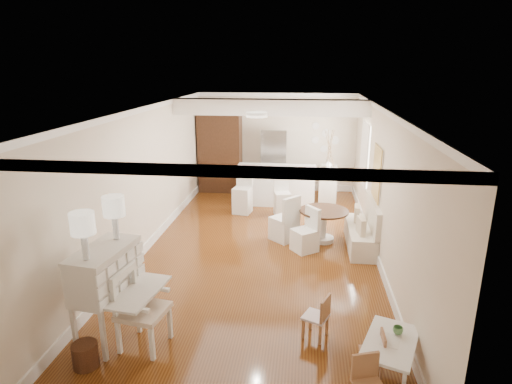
% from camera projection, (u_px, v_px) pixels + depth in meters
% --- Properties ---
extents(room, '(9.00, 9.04, 2.82)m').
position_uv_depth(room, '(264.00, 150.00, 8.19)').
color(room, brown).
rests_on(room, ground).
extents(secretary_bureau, '(1.16, 1.17, 1.31)m').
position_uv_depth(secretary_bureau, '(108.00, 294.00, 5.65)').
color(secretary_bureau, silver).
rests_on(secretary_bureau, ground).
extents(gustavian_armchair, '(0.70, 0.70, 1.06)m').
position_uv_depth(gustavian_armchair, '(143.00, 310.00, 5.50)').
color(gustavian_armchair, white).
rests_on(gustavian_armchair, ground).
extents(wicker_basket, '(0.38, 0.38, 0.31)m').
position_uv_depth(wicker_basket, '(85.00, 355.00, 5.22)').
color(wicker_basket, '#4D2A18').
rests_on(wicker_basket, ground).
extents(kids_table, '(0.84, 1.06, 0.46)m').
position_uv_depth(kids_table, '(389.00, 357.00, 5.06)').
color(kids_table, white).
rests_on(kids_table, ground).
extents(kids_chair_a, '(0.28, 0.28, 0.57)m').
position_uv_depth(kids_chair_a, '(372.00, 353.00, 5.06)').
color(kids_chair_a, '#A26D49').
rests_on(kids_chair_a, ground).
extents(kids_chair_b, '(0.41, 0.41, 0.64)m').
position_uv_depth(kids_chair_b, '(316.00, 316.00, 5.74)').
color(kids_chair_b, '#A27049').
rests_on(kids_chair_b, ground).
extents(banquette, '(0.52, 1.60, 0.98)m').
position_uv_depth(banquette, '(361.00, 224.00, 8.56)').
color(banquette, silver).
rests_on(banquette, ground).
extents(dining_table, '(1.12, 1.12, 0.69)m').
position_uv_depth(dining_table, '(323.00, 226.00, 8.89)').
color(dining_table, '#412515').
rests_on(dining_table, ground).
extents(slip_chair_near, '(0.60, 0.59, 0.88)m').
position_uv_depth(slip_chair_near, '(305.00, 230.00, 8.40)').
color(slip_chair_near, white).
rests_on(slip_chair_near, ground).
extents(slip_chair_far, '(0.67, 0.67, 0.98)m').
position_uv_depth(slip_chair_far, '(284.00, 218.00, 8.92)').
color(slip_chair_far, white).
rests_on(slip_chair_far, ground).
extents(breakfast_counter, '(2.05, 0.65, 1.03)m').
position_uv_depth(breakfast_counter, '(276.00, 185.00, 11.24)').
color(breakfast_counter, white).
rests_on(breakfast_counter, ground).
extents(bar_stool_left, '(0.48, 0.48, 1.03)m').
position_uv_depth(bar_stool_left, '(242.00, 193.00, 10.55)').
color(bar_stool_left, white).
rests_on(bar_stool_left, ground).
extents(bar_stool_right, '(0.45, 0.45, 0.92)m').
position_uv_depth(bar_stool_right, '(282.00, 197.00, 10.39)').
color(bar_stool_right, silver).
rests_on(bar_stool_right, ground).
extents(pantry_cabinet, '(1.20, 0.60, 2.30)m').
position_uv_depth(pantry_cabinet, '(220.00, 152.00, 12.28)').
color(pantry_cabinet, '#381E11').
rests_on(pantry_cabinet, ground).
extents(fridge, '(0.75, 0.65, 1.80)m').
position_uv_depth(fridge, '(286.00, 162.00, 12.11)').
color(fridge, silver).
rests_on(fridge, ground).
extents(sideboard, '(0.50, 1.03, 0.96)m').
position_uv_depth(sideboard, '(328.00, 186.00, 11.33)').
color(sideboard, beige).
rests_on(sideboard, ground).
extents(pencil_cup, '(0.14, 0.14, 0.09)m').
position_uv_depth(pencil_cup, '(398.00, 330.00, 5.11)').
color(pencil_cup, '#5B9758').
rests_on(pencil_cup, kids_table).
extents(branch_vase, '(0.26, 0.26, 0.20)m').
position_uv_depth(branch_vase, '(328.00, 164.00, 11.19)').
color(branch_vase, silver).
rests_on(branch_vase, sideboard).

